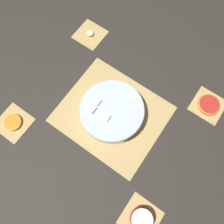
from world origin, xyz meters
The scene contains 11 objects.
ground_plane centered at (0.00, 0.00, 0.00)m, with size 6.00×6.00×0.00m, color #2D2823.
bamboo_mat_center centered at (0.00, 0.00, 0.00)m, with size 0.43×0.37×0.01m.
coaster_mat_near_left centered at (-0.32, -0.27, 0.00)m, with size 0.13×0.13×0.01m.
coaster_mat_near_right centered at (0.32, -0.27, 0.00)m, with size 0.13×0.13×0.01m.
coaster_mat_far_left centered at (-0.32, 0.27, 0.00)m, with size 0.13×0.13×0.01m.
coaster_mat_far_right centered at (0.32, 0.27, 0.00)m, with size 0.13×0.13×0.01m.
fruit_salad_bowl centered at (0.00, 0.00, 0.04)m, with size 0.27×0.27×0.07m.
apple_half centered at (0.32, -0.27, 0.03)m, with size 0.08×0.08×0.05m.
orange_slice_whole centered at (-0.32, -0.27, 0.01)m, with size 0.08×0.08×0.01m.
banana_coin_single centered at (-0.32, 0.27, 0.01)m, with size 0.04×0.04×0.01m.
grapefruit_slice centered at (0.32, 0.27, 0.01)m, with size 0.10×0.10×0.01m.
Camera 1 is at (0.16, -0.23, 0.89)m, focal length 35.00 mm.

